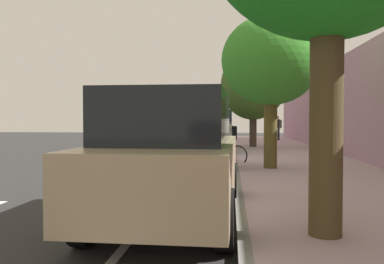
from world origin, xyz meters
TOP-DOWN VIEW (x-y plane):
  - ground at (0.00, 0.00)m, footprint 67.85×67.85m
  - sidewalk at (3.95, 0.00)m, footprint 4.21×42.41m
  - curb_edge at (1.77, 0.00)m, footprint 0.16×42.41m
  - lane_stripe_centre at (-2.73, -1.20)m, footprint 0.14×40.00m
  - lane_stripe_bike_edge at (0.30, 0.00)m, footprint 0.12×42.41m
  - building_facade at (6.30, 0.00)m, footprint 0.50×42.41m
  - parked_suv_tan_second at (0.70, -7.50)m, footprint 2.06×4.75m
  - parked_sedan_silver_mid at (0.58, -0.91)m, footprint 1.92×4.44m
  - parked_suv_green_far at (0.73, 5.12)m, footprint 2.18×4.80m
  - parked_pickup_black_farthest at (0.66, 14.66)m, footprint 2.22×5.39m
  - bicycle_at_curb at (1.30, -0.00)m, footprint 1.75×0.46m
  - cyclist_with_backpack at (1.53, -0.44)m, footprint 0.45×0.61m
  - street_tree_far_end at (2.77, -1.62)m, footprint 2.90×2.90m
  - street_tree_corner at (2.77, 7.82)m, footprint 3.40×3.40m
  - pedestrian_on_phone at (4.79, 14.67)m, footprint 0.61×0.30m

SIDE VIEW (x-z plane):
  - ground at x=0.00m, z-range 0.00..0.00m
  - lane_stripe_centre at x=-2.73m, z-range 0.00..0.01m
  - lane_stripe_bike_edge at x=0.30m, z-range 0.00..0.01m
  - sidewalk at x=3.95m, z-range 0.00..0.14m
  - curb_edge at x=1.77m, z-range 0.00..0.14m
  - bicycle_at_curb at x=1.30m, z-range -0.01..0.76m
  - parked_sedan_silver_mid at x=0.58m, z-range -0.01..1.51m
  - parked_pickup_black_farthest at x=0.66m, z-range -0.07..1.88m
  - parked_suv_tan_second at x=0.70m, z-range 0.03..2.02m
  - parked_suv_green_far at x=0.73m, z-range 0.03..2.02m
  - cyclist_with_backpack at x=1.53m, z-range 0.18..1.88m
  - pedestrian_on_phone at x=4.79m, z-range 0.25..1.93m
  - building_facade at x=6.30m, z-range 0.00..4.14m
  - street_tree_far_end at x=2.77m, z-range 1.04..5.54m
  - street_tree_corner at x=2.77m, z-range 0.83..5.92m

